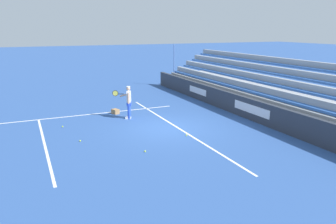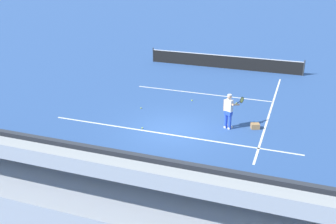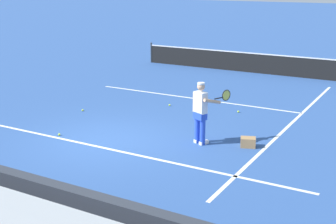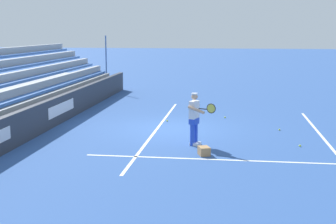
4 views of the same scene
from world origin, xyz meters
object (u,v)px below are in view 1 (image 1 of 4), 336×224
(ball_box_cardboard, at_px, (115,111))
(tennis_ball_far_left, at_px, (186,135))
(tennis_player, at_px, (128,102))
(tennis_ball_stray_back, at_px, (145,151))
(tennis_ball_toward_net, at_px, (80,141))
(tennis_ball_midcourt, at_px, (63,127))

(ball_box_cardboard, xyz_separation_m, tennis_ball_far_left, (-5.07, -1.82, -0.10))
(tennis_player, bearing_deg, tennis_ball_stray_back, 169.43)
(tennis_player, height_order, ball_box_cardboard, tennis_player)
(tennis_ball_stray_back, bearing_deg, tennis_ball_toward_net, 42.51)
(ball_box_cardboard, xyz_separation_m, tennis_ball_toward_net, (-3.91, 2.60, -0.10))
(tennis_ball_midcourt, height_order, tennis_ball_stray_back, same)
(ball_box_cardboard, bearing_deg, tennis_ball_far_left, -160.23)
(tennis_ball_midcourt, bearing_deg, tennis_ball_stray_back, -152.16)
(tennis_ball_far_left, height_order, tennis_ball_stray_back, same)
(tennis_ball_midcourt, distance_m, tennis_ball_far_left, 6.04)
(tennis_player, distance_m, tennis_ball_toward_net, 4.10)
(ball_box_cardboard, distance_m, tennis_ball_midcourt, 3.35)
(tennis_ball_midcourt, bearing_deg, tennis_ball_far_left, -126.74)
(tennis_player, relative_size, ball_box_cardboard, 4.29)
(tennis_ball_midcourt, bearing_deg, tennis_ball_toward_net, -170.35)
(tennis_player, height_order, tennis_ball_stray_back, tennis_player)
(tennis_player, height_order, tennis_ball_midcourt, tennis_player)
(tennis_player, distance_m, tennis_ball_midcourt, 3.52)
(tennis_player, xyz_separation_m, tennis_ball_stray_back, (-4.93, 0.92, -0.86))
(tennis_ball_toward_net, bearing_deg, tennis_ball_far_left, -104.77)
(tennis_player, relative_size, tennis_ball_stray_back, 25.98)
(tennis_player, height_order, tennis_ball_toward_net, tennis_player)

